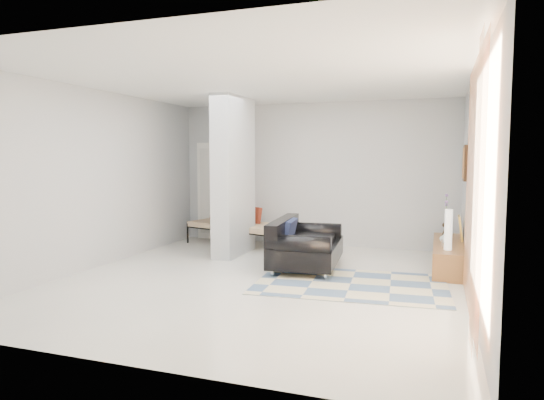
% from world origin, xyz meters
% --- Properties ---
extents(floor, '(6.00, 6.00, 0.00)m').
position_xyz_m(floor, '(0.00, 0.00, 0.00)').
color(floor, white).
rests_on(floor, ground).
extents(ceiling, '(6.00, 6.00, 0.00)m').
position_xyz_m(ceiling, '(0.00, 0.00, 2.80)').
color(ceiling, white).
rests_on(ceiling, wall_back).
extents(wall_back, '(6.00, 0.00, 6.00)m').
position_xyz_m(wall_back, '(0.00, 3.00, 1.40)').
color(wall_back, '#B4B6B9').
rests_on(wall_back, ground).
extents(wall_front, '(6.00, 0.00, 6.00)m').
position_xyz_m(wall_front, '(0.00, -3.00, 1.40)').
color(wall_front, '#B4B6B9').
rests_on(wall_front, ground).
extents(wall_left, '(0.00, 6.00, 6.00)m').
position_xyz_m(wall_left, '(-2.75, 0.00, 1.40)').
color(wall_left, '#B4B6B9').
rests_on(wall_left, ground).
extents(wall_right, '(0.00, 6.00, 6.00)m').
position_xyz_m(wall_right, '(2.75, 0.00, 1.40)').
color(wall_right, '#B4B6B9').
rests_on(wall_right, ground).
extents(partition_column, '(0.35, 1.20, 2.80)m').
position_xyz_m(partition_column, '(-1.10, 1.60, 1.40)').
color(partition_column, '#B5B9BD').
rests_on(partition_column, floor).
extents(hallway_door, '(0.85, 0.06, 2.04)m').
position_xyz_m(hallway_door, '(-2.10, 2.96, 1.02)').
color(hallway_door, white).
rests_on(hallway_door, floor).
extents(curtain, '(0.00, 2.55, 2.55)m').
position_xyz_m(curtain, '(2.67, -1.15, 1.45)').
color(curtain, '#FF8B43').
rests_on(curtain, wall_right).
extents(wall_art, '(0.04, 0.45, 0.55)m').
position_xyz_m(wall_art, '(2.72, 1.70, 1.65)').
color(wall_art, '#3B2110').
rests_on(wall_art, wall_right).
extents(media_console, '(0.45, 2.02, 0.80)m').
position_xyz_m(media_console, '(2.52, 1.70, 0.20)').
color(media_console, brown).
rests_on(media_console, floor).
extents(loveseat, '(1.11, 1.74, 0.76)m').
position_xyz_m(loveseat, '(0.34, 1.00, 0.35)').
color(loveseat, silver).
rests_on(loveseat, floor).
extents(daybed, '(2.12, 1.34, 0.77)m').
position_xyz_m(daybed, '(-1.42, 2.48, 0.41)').
color(daybed, black).
rests_on(daybed, floor).
extents(area_rug, '(2.68, 1.89, 0.01)m').
position_xyz_m(area_rug, '(1.24, 0.20, 0.01)').
color(area_rug, '#C4BB96').
rests_on(area_rug, floor).
extents(cylinder_lamp, '(0.11, 0.11, 0.59)m').
position_xyz_m(cylinder_lamp, '(2.50, 1.08, 0.69)').
color(cylinder_lamp, white).
rests_on(cylinder_lamp, media_console).
extents(bronze_figurine, '(0.13, 0.13, 0.25)m').
position_xyz_m(bronze_figurine, '(2.47, 2.25, 0.52)').
color(bronze_figurine, '#2F2115').
rests_on(bronze_figurine, media_console).
extents(vase, '(0.19, 0.19, 0.18)m').
position_xyz_m(vase, '(2.47, 1.65, 0.49)').
color(vase, white).
rests_on(vase, media_console).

